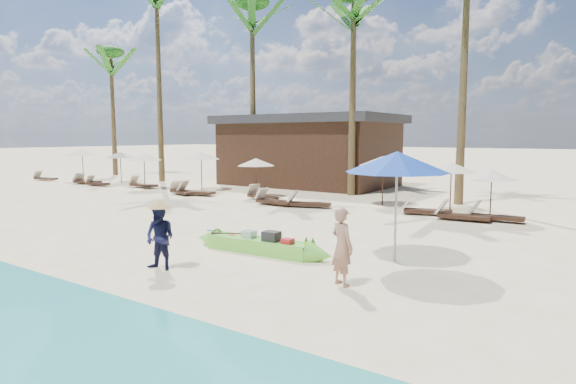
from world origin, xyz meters
The scene contains 31 objects.
ground centered at (0.00, 0.00, 0.00)m, with size 240.00×240.00×0.00m, color #FAEAB9.
green_canoe centered at (0.31, 1.80, 0.20)m, with size 4.77×0.76×0.61m.
tourist centered at (3.40, 0.56, 0.81)m, with size 0.59×0.39×1.62m, color #B0795E.
vendor_green centered at (-0.57, -0.76, 0.75)m, with size 0.73×0.57×1.50m, color #16173D.
blue_umbrella centered at (3.57, 2.99, 2.43)m, with size 2.50×2.50×2.69m.
resort_parasol_0 centered at (-22.36, 11.27, 1.93)m, with size 2.07×2.07×2.14m.
lounger_0_left centered at (-24.47, 9.69, 0.20)m, with size 1.85×0.90×0.60m.
lounger_0_right centered at (-20.19, 9.95, 0.18)m, with size 1.67×0.65×0.55m.
resort_parasol_1 centered at (-19.09, 11.91, 1.83)m, with size 1.97×1.97×2.02m.
lounger_1_left centered at (-19.87, 9.82, 0.21)m, with size 1.93×1.08×0.63m.
lounger_1_right centered at (-18.44, 9.63, 0.19)m, with size 1.69×0.72×0.56m.
resort_parasol_2 centered at (-14.44, 10.07, 1.86)m, with size 2.00×2.00×2.06m.
lounger_2_left centered at (-15.24, 10.50, 0.22)m, with size 1.93×0.70×0.64m.
resort_parasol_3 centered at (-11.44, 11.62, 1.95)m, with size 2.10×2.10×2.17m.
lounger_3_left centered at (-10.77, 9.41, 0.20)m, with size 1.86×0.97×0.60m.
lounger_3_right centered at (-9.98, 9.60, 0.23)m, with size 2.08×0.98×0.68m.
resort_parasol_4 centered at (-6.90, 10.84, 1.76)m, with size 1.89×1.89×1.95m.
lounger_4_left centered at (-6.08, 10.15, 0.21)m, with size 1.97×1.09×0.64m.
lounger_4_right centered at (-4.58, 9.08, 0.21)m, with size 1.92×0.67×0.64m.
resort_parasol_5 centered at (-0.51, 11.68, 1.97)m, with size 2.12×2.12×2.18m.
lounger_5_left centered at (-2.94, 9.32, 0.21)m, with size 1.93×1.12×0.63m.
resort_parasol_6 centered at (2.45, 11.63, 1.80)m, with size 1.94×1.94×1.99m.
lounger_6_left centered at (1.86, 10.22, 0.22)m, with size 1.99×1.07×0.65m.
lounger_6_right centered at (3.36, 9.72, 0.22)m, with size 1.94×0.73×0.65m.
resort_parasol_7 centered at (4.23, 10.42, 1.65)m, with size 1.78×1.78×1.83m.
lounger_7_left centered at (4.38, 10.24, 0.21)m, with size 1.91×0.70×0.64m.
palm_0 centered at (-24.62, 15.48, 8.11)m, with size 2.08×2.08×9.90m.
palm_1 centered at (-17.59, 14.06, 10.82)m, with size 2.08×2.08×13.60m.
palm_2 centered at (-10.45, 15.08, 9.18)m, with size 2.08×2.08×11.33m.
palm_3 centered at (-3.36, 14.27, 8.58)m, with size 2.08×2.08×10.52m.
pavilion_west centered at (-8.00, 17.50, 2.19)m, with size 10.80×6.60×4.30m.
Camera 1 is at (7.91, -7.99, 3.05)m, focal length 30.00 mm.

